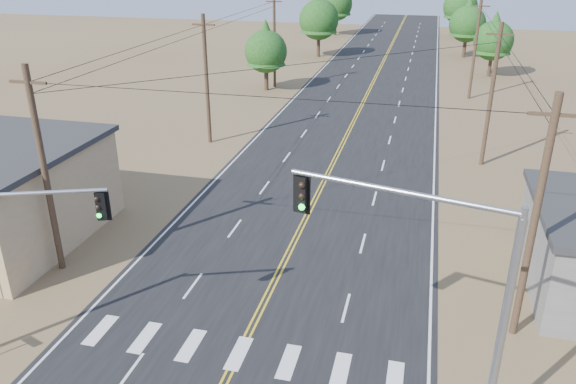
% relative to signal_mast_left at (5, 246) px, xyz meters
% --- Properties ---
extents(road, '(15.00, 200.00, 0.02)m').
position_rel_signal_mast_left_xyz_m(road, '(8.17, 23.67, -4.58)').
color(road, black).
rests_on(road, ground).
extents(utility_pole_left_near, '(1.80, 0.30, 10.00)m').
position_rel_signal_mast_left_xyz_m(utility_pole_left_near, '(-2.33, 5.67, 0.53)').
color(utility_pole_left_near, '#4C3826').
rests_on(utility_pole_left_near, ground).
extents(utility_pole_left_mid, '(1.80, 0.30, 10.00)m').
position_rel_signal_mast_left_xyz_m(utility_pole_left_mid, '(-2.33, 25.67, 0.53)').
color(utility_pole_left_mid, '#4C3826').
rests_on(utility_pole_left_mid, ground).
extents(utility_pole_left_far, '(1.80, 0.30, 10.00)m').
position_rel_signal_mast_left_xyz_m(utility_pole_left_far, '(-2.33, 45.67, 0.53)').
color(utility_pole_left_far, '#4C3826').
rests_on(utility_pole_left_far, ground).
extents(utility_pole_right_near, '(1.80, 0.30, 10.00)m').
position_rel_signal_mast_left_xyz_m(utility_pole_right_near, '(18.67, 5.67, 0.53)').
color(utility_pole_right_near, '#4C3826').
rests_on(utility_pole_right_near, ground).
extents(utility_pole_right_mid, '(1.80, 0.30, 10.00)m').
position_rel_signal_mast_left_xyz_m(utility_pole_right_mid, '(18.67, 25.67, 0.53)').
color(utility_pole_right_mid, '#4C3826').
rests_on(utility_pole_right_mid, ground).
extents(utility_pole_right_far, '(1.80, 0.30, 10.00)m').
position_rel_signal_mast_left_xyz_m(utility_pole_right_far, '(18.67, 45.67, 0.53)').
color(utility_pole_right_far, '#4C3826').
rests_on(utility_pole_right_far, ground).
extents(signal_mast_left, '(5.23, 2.12, 6.80)m').
position_rel_signal_mast_left_xyz_m(signal_mast_left, '(0.00, 0.00, 0.00)').
color(signal_mast_left, gray).
rests_on(signal_mast_left, ground).
extents(signal_mast_right, '(6.99, 1.87, 8.08)m').
position_rel_signal_mast_left_xyz_m(signal_mast_right, '(15.13, 0.46, 0.91)').
color(signal_mast_right, gray).
rests_on(signal_mast_right, ground).
extents(tree_left_near, '(4.56, 4.56, 7.60)m').
position_rel_signal_mast_left_xyz_m(tree_left_near, '(-2.89, 44.20, 0.06)').
color(tree_left_near, '#3F2D1E').
rests_on(tree_left_near, ground).
extents(tree_left_mid, '(5.58, 5.58, 9.31)m').
position_rel_signal_mast_left_xyz_m(tree_left_mid, '(-1.34, 65.89, 1.10)').
color(tree_left_mid, '#3F2D1E').
rests_on(tree_left_mid, ground).
extents(tree_left_far, '(5.78, 5.78, 9.64)m').
position_rel_signal_mast_left_xyz_m(tree_left_far, '(-2.60, 87.87, 1.30)').
color(tree_left_far, '#3F2D1E').
rests_on(tree_left_far, ground).
extents(tree_right_near, '(4.64, 4.64, 7.74)m').
position_rel_signal_mast_left_xyz_m(tree_right_near, '(21.51, 57.58, 0.14)').
color(tree_right_near, '#3F2D1E').
rests_on(tree_right_near, ground).
extents(tree_right_mid, '(5.03, 5.03, 8.38)m').
position_rel_signal_mast_left_xyz_m(tree_right_mid, '(19.01, 70.35, 0.53)').
color(tree_right_mid, '#3F2D1E').
rests_on(tree_right_mid, ground).
extents(tree_right_far, '(5.66, 5.66, 9.44)m').
position_rel_signal_mast_left_xyz_m(tree_right_far, '(18.57, 89.27, 1.18)').
color(tree_right_far, '#3F2D1E').
rests_on(tree_right_far, ground).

